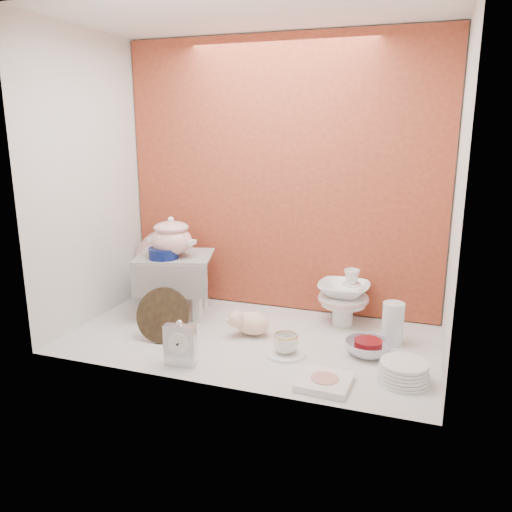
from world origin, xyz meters
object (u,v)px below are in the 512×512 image
(step_stool, at_px, (176,285))
(crystal_bowl, at_px, (368,348))
(floral_platter, at_px, (165,266))
(soup_tureen, at_px, (172,237))
(dinner_plate_stack, at_px, (404,372))
(plush_pig, at_px, (253,323))
(mantel_clock, at_px, (180,343))
(gold_rim_teacup, at_px, (286,343))
(blue_white_vase, at_px, (157,282))
(porcelain_tower, at_px, (343,296))

(step_stool, bearing_deg, crystal_bowl, -26.68)
(floral_platter, height_order, crystal_bowl, floral_platter)
(step_stool, bearing_deg, soup_tureen, -97.47)
(dinner_plate_stack, bearing_deg, plush_pig, 161.55)
(soup_tureen, bearing_deg, mantel_clock, -59.37)
(soup_tureen, height_order, plush_pig, soup_tureen)
(mantel_clock, distance_m, gold_rim_teacup, 0.48)
(blue_white_vase, xyz_separation_m, porcelain_tower, (1.14, -0.03, 0.04))
(step_stool, relative_size, crystal_bowl, 1.88)
(step_stool, distance_m, plush_pig, 0.54)
(soup_tureen, height_order, blue_white_vase, soup_tureen)
(floral_platter, relative_size, porcelain_tower, 1.41)
(gold_rim_teacup, xyz_separation_m, dinner_plate_stack, (0.53, -0.08, -0.01))
(floral_platter, distance_m, blue_white_vase, 0.13)
(soup_tureen, bearing_deg, gold_rim_teacup, -21.00)
(blue_white_vase, xyz_separation_m, dinner_plate_stack, (1.49, -0.58, -0.07))
(mantel_clock, height_order, crystal_bowl, mantel_clock)
(plush_pig, xyz_separation_m, gold_rim_teacup, (0.22, -0.17, -0.01))
(mantel_clock, distance_m, porcelain_tower, 0.93)
(soup_tureen, relative_size, porcelain_tower, 0.84)
(crystal_bowl, bearing_deg, plush_pig, 176.21)
(plush_pig, bearing_deg, crystal_bowl, -15.73)
(blue_white_vase, relative_size, dinner_plate_stack, 1.02)
(blue_white_vase, xyz_separation_m, plush_pig, (0.74, -0.33, -0.04))
(dinner_plate_stack, height_order, crystal_bowl, dinner_plate_stack)
(plush_pig, relative_size, crystal_bowl, 1.05)
(soup_tureen, xyz_separation_m, mantel_clock, (0.31, -0.53, -0.35))
(mantel_clock, height_order, gold_rim_teacup, mantel_clock)
(floral_platter, xyz_separation_m, mantel_clock, (0.48, -0.74, -0.11))
(soup_tureen, height_order, porcelain_tower, soup_tureen)
(floral_platter, bearing_deg, dinner_plate_stack, -21.97)
(soup_tureen, distance_m, dinner_plate_stack, 1.36)
(blue_white_vase, bearing_deg, gold_rim_teacup, -27.55)
(gold_rim_teacup, xyz_separation_m, crystal_bowl, (0.36, 0.13, -0.03))
(plush_pig, bearing_deg, gold_rim_teacup, -48.97)
(soup_tureen, xyz_separation_m, floral_platter, (-0.17, 0.21, -0.24))
(dinner_plate_stack, bearing_deg, step_stool, 162.44)
(floral_platter, height_order, porcelain_tower, floral_platter)
(blue_white_vase, xyz_separation_m, gold_rim_teacup, (0.96, -0.50, -0.05))
(soup_tureen, bearing_deg, porcelain_tower, 11.96)
(floral_platter, distance_m, crystal_bowl, 1.31)
(plush_pig, distance_m, dinner_plate_stack, 0.79)
(crystal_bowl, relative_size, porcelain_tower, 0.69)
(soup_tureen, height_order, gold_rim_teacup, soup_tureen)
(soup_tureen, distance_m, floral_platter, 0.36)
(step_stool, xyz_separation_m, porcelain_tower, (0.91, 0.15, -0.02))
(blue_white_vase, bearing_deg, crystal_bowl, -15.75)
(step_stool, distance_m, crystal_bowl, 1.11)
(floral_platter, xyz_separation_m, blue_white_vase, (-0.07, 0.01, -0.10))
(step_stool, distance_m, gold_rim_teacup, 0.80)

